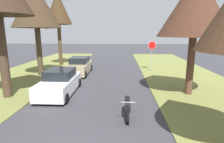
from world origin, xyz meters
TOP-DOWN VIEW (x-y plane):
  - stop_sign_far at (4.64, 15.46)m, footprint 0.81×0.24m
  - street_tree_right_mid_a at (5.88, 8.20)m, footprint 4.35×4.35m
  - street_tree_left_mid_b at (-5.80, 12.80)m, footprint 4.15×4.15m
  - street_tree_left_far at (-5.70, 18.19)m, footprint 3.07×3.07m
  - parked_sedan_white at (-2.36, 7.89)m, footprint 1.97×4.41m
  - parked_sedan_tan at (-2.44, 13.81)m, footprint 1.97×4.41m
  - parked_motorcycle at (1.90, 4.82)m, footprint 0.60×2.05m

SIDE VIEW (x-z plane):
  - parked_motorcycle at x=1.90m, z-range 0.00..0.97m
  - parked_sedan_white at x=-2.36m, z-range -0.06..1.51m
  - parked_sedan_tan at x=-2.44m, z-range -0.06..1.51m
  - stop_sign_far at x=4.64m, z-range 0.71..3.69m
  - street_tree_right_mid_a at x=5.88m, z-range 1.80..9.05m
  - street_tree_left_mid_b at x=-5.80m, z-range 2.10..10.06m
  - street_tree_left_far at x=-5.70m, z-range 2.33..10.71m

